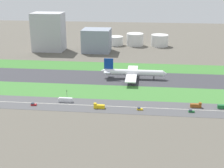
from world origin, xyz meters
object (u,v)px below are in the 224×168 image
at_px(car_1, 191,111).
at_px(terminal_building, 49,32).
at_px(fuel_tank_east, 160,40).
at_px(truck_2, 99,106).
at_px(car_2, 33,104).
at_px(fuel_tank_west, 116,41).
at_px(hangar_building, 97,40).
at_px(fuel_tank_centre, 135,39).
at_px(airliner, 132,73).
at_px(traffic_light, 67,93).
at_px(truck_0, 196,105).
at_px(truck_1, 224,107).
at_px(car_0, 140,109).
at_px(bus_0, 66,100).

relative_size(car_1, terminal_building, 0.09).
height_order(terminal_building, fuel_tank_east, terminal_building).
bearing_deg(terminal_building, truck_2, -63.38).
xyz_separation_m(car_2, fuel_tank_west, (41.10, 237.00, 5.37)).
relative_size(hangar_building, fuel_tank_centre, 1.51).
bearing_deg(airliner, traffic_light, -130.25).
xyz_separation_m(truck_0, hangar_building, (-105.91, 182.00, 13.30)).
bearing_deg(truck_2, truck_1, -173.98).
distance_m(airliner, fuel_tank_centre, 159.08).
distance_m(car_1, truck_1, 27.32).
bearing_deg(truck_2, terminal_building, -63.38).
distance_m(fuel_tank_west, fuel_tank_east, 62.96).
xyz_separation_m(car_2, fuel_tank_east, (104.04, 237.00, 7.20)).
height_order(car_2, fuel_tank_centre, fuel_tank_centre).
bearing_deg(fuel_tank_centre, fuel_tank_west, 180.00).
height_order(car_0, fuel_tank_centre, fuel_tank_centre).
relative_size(traffic_light, fuel_tank_centre, 0.30).
bearing_deg(fuel_tank_east, truck_2, -102.42).
bearing_deg(fuel_tank_centre, hangar_building, -137.23).
xyz_separation_m(car_0, traffic_light, (-60.49, 17.99, 3.37)).
relative_size(airliner, car_2, 14.77).
distance_m(truck_1, fuel_tank_west, 250.38).
bearing_deg(fuel_tank_centre, truck_2, -94.11).
relative_size(airliner, hangar_building, 1.79).
xyz_separation_m(car_2, truck_2, (51.83, -0.00, 0.75)).
relative_size(traffic_light, terminal_building, 0.14).
bearing_deg(car_0, hangar_building, -71.91).
height_order(car_2, fuel_tank_west, fuel_tank_west).
distance_m(airliner, traffic_light, 78.64).
relative_size(truck_1, fuel_tank_centre, 0.35).
bearing_deg(traffic_light, fuel_tank_west, 85.13).
relative_size(truck_1, car_0, 1.91).
xyz_separation_m(car_1, fuel_tank_west, (-80.15, 237.00, 5.37)).
bearing_deg(airliner, fuel_tank_east, 79.04).
bearing_deg(truck_1, fuel_tank_east, 100.63).
distance_m(bus_0, fuel_tank_centre, 231.64).
bearing_deg(car_0, truck_1, -171.08).
relative_size(truck_2, traffic_light, 1.17).
relative_size(car_2, car_1, 1.00).
xyz_separation_m(truck_0, truck_2, (-74.28, -10.00, 0.00)).
bearing_deg(fuel_tank_west, airliner, -78.57).
xyz_separation_m(airliner, hangar_building, (-53.05, 114.00, 8.74)).
bearing_deg(truck_2, car_2, -0.00).
xyz_separation_m(car_1, fuel_tank_centre, (-52.41, 237.00, 7.79)).
distance_m(car_0, bus_0, 60.56).
height_order(car_0, traffic_light, traffic_light).
bearing_deg(hangar_building, fuel_tank_centre, 42.77).
relative_size(car_1, fuel_tank_east, 0.18).
bearing_deg(truck_2, fuel_tank_east, -102.42).
height_order(terminal_building, hangar_building, terminal_building).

